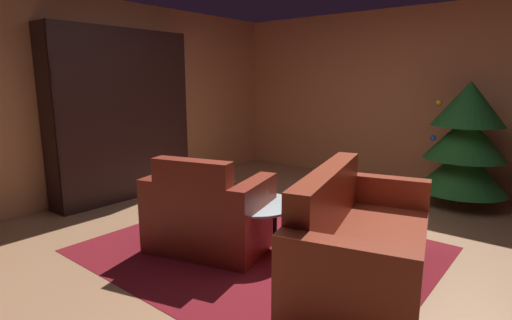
{
  "coord_description": "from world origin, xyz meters",
  "views": [
    {
      "loc": [
        2.0,
        -2.88,
        1.54
      ],
      "look_at": [
        -0.43,
        0.12,
        0.75
      ],
      "focal_mm": 28.18,
      "sensor_mm": 36.0,
      "label": 1
    }
  ],
  "objects_px": {
    "bookshelf_unit": "(130,118)",
    "bottle_on_table": "(235,196)",
    "couch_red": "(360,247)",
    "decorated_tree": "(465,142)",
    "book_stack_on_table": "(255,197)",
    "coffee_table": "(256,207)",
    "armchair_red": "(208,215)"
  },
  "relations": [
    {
      "from": "couch_red",
      "to": "book_stack_on_table",
      "type": "relative_size",
      "value": 9.87
    },
    {
      "from": "armchair_red",
      "to": "coffee_table",
      "type": "xyz_separation_m",
      "value": [
        0.35,
        0.26,
        0.08
      ]
    },
    {
      "from": "book_stack_on_table",
      "to": "armchair_red",
      "type": "bearing_deg",
      "value": -150.29
    },
    {
      "from": "armchair_red",
      "to": "book_stack_on_table",
      "type": "distance_m",
      "value": 0.47
    },
    {
      "from": "armchair_red",
      "to": "coffee_table",
      "type": "bearing_deg",
      "value": 36.87
    },
    {
      "from": "decorated_tree",
      "to": "bottle_on_table",
      "type": "bearing_deg",
      "value": -113.45
    },
    {
      "from": "armchair_red",
      "to": "couch_red",
      "type": "distance_m",
      "value": 1.37
    },
    {
      "from": "coffee_table",
      "to": "bottle_on_table",
      "type": "xyz_separation_m",
      "value": [
        -0.1,
        -0.18,
        0.13
      ]
    },
    {
      "from": "bookshelf_unit",
      "to": "couch_red",
      "type": "height_order",
      "value": "bookshelf_unit"
    },
    {
      "from": "armchair_red",
      "to": "couch_red",
      "type": "height_order",
      "value": "armchair_red"
    },
    {
      "from": "bookshelf_unit",
      "to": "couch_red",
      "type": "bearing_deg",
      "value": -5.99
    },
    {
      "from": "bookshelf_unit",
      "to": "decorated_tree",
      "type": "height_order",
      "value": "bookshelf_unit"
    },
    {
      "from": "couch_red",
      "to": "decorated_tree",
      "type": "height_order",
      "value": "decorated_tree"
    },
    {
      "from": "bookshelf_unit",
      "to": "bottle_on_table",
      "type": "xyz_separation_m",
      "value": [
        2.3,
        -0.53,
        -0.51
      ]
    },
    {
      "from": "bookshelf_unit",
      "to": "couch_red",
      "type": "relative_size",
      "value": 1.11
    },
    {
      "from": "armchair_red",
      "to": "bottle_on_table",
      "type": "relative_size",
      "value": 5.42
    },
    {
      "from": "couch_red",
      "to": "book_stack_on_table",
      "type": "xyz_separation_m",
      "value": [
        -0.98,
        -0.04,
        0.21
      ]
    },
    {
      "from": "bookshelf_unit",
      "to": "bottle_on_table",
      "type": "height_order",
      "value": "bookshelf_unit"
    },
    {
      "from": "bottle_on_table",
      "to": "decorated_tree",
      "type": "relative_size",
      "value": 0.14
    },
    {
      "from": "couch_red",
      "to": "decorated_tree",
      "type": "xyz_separation_m",
      "value": [
        0.12,
        2.64,
        0.48
      ]
    },
    {
      "from": "coffee_table",
      "to": "decorated_tree",
      "type": "height_order",
      "value": "decorated_tree"
    },
    {
      "from": "couch_red",
      "to": "decorated_tree",
      "type": "distance_m",
      "value": 2.69
    },
    {
      "from": "bookshelf_unit",
      "to": "decorated_tree",
      "type": "relative_size",
      "value": 1.42
    },
    {
      "from": "bookshelf_unit",
      "to": "book_stack_on_table",
      "type": "relative_size",
      "value": 10.96
    },
    {
      "from": "bookshelf_unit",
      "to": "coffee_table",
      "type": "distance_m",
      "value": 2.51
    },
    {
      "from": "book_stack_on_table",
      "to": "bottle_on_table",
      "type": "relative_size",
      "value": 0.89
    },
    {
      "from": "coffee_table",
      "to": "decorated_tree",
      "type": "bearing_deg",
      "value": 66.96
    },
    {
      "from": "bookshelf_unit",
      "to": "bottle_on_table",
      "type": "bearing_deg",
      "value": -12.9
    },
    {
      "from": "couch_red",
      "to": "coffee_table",
      "type": "height_order",
      "value": "couch_red"
    },
    {
      "from": "bookshelf_unit",
      "to": "book_stack_on_table",
      "type": "height_order",
      "value": "bookshelf_unit"
    },
    {
      "from": "armchair_red",
      "to": "book_stack_on_table",
      "type": "height_order",
      "value": "armchair_red"
    },
    {
      "from": "couch_red",
      "to": "book_stack_on_table",
      "type": "bearing_deg",
      "value": -177.61
    }
  ]
}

